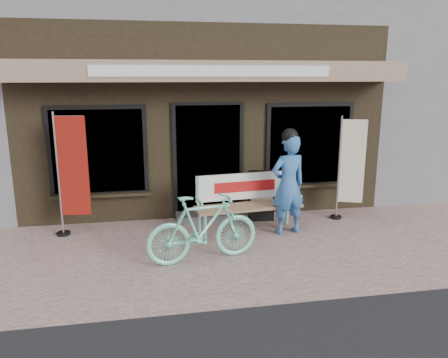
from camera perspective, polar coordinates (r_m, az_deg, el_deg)
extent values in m
plane|color=tan|center=(6.71, 0.54, -10.16)|extent=(70.00, 70.00, 0.00)
cube|color=black|center=(11.14, -4.39, 8.82)|extent=(7.00, 6.00, 3.60)
cube|color=gray|center=(7.78, -1.79, 13.89)|extent=(7.00, 0.80, 0.35)
cube|color=white|center=(7.38, -1.30, 13.92)|extent=(4.00, 0.02, 0.18)
cube|color=black|center=(8.26, -2.06, 2.34)|extent=(1.20, 0.06, 2.10)
cube|color=black|center=(8.25, -2.05, 2.33)|extent=(1.35, 0.04, 2.20)
cube|color=black|center=(8.17, -16.10, 3.49)|extent=(1.60, 0.06, 1.50)
cube|color=black|center=(8.73, 11.07, 4.37)|extent=(1.60, 0.06, 1.50)
cube|color=black|center=(8.16, -16.11, 3.48)|extent=(1.75, 0.04, 1.65)
cube|color=black|center=(8.72, 11.09, 4.36)|extent=(1.75, 0.04, 1.65)
cube|color=black|center=(8.28, -15.79, -2.04)|extent=(1.80, 0.18, 0.06)
cube|color=black|center=(8.83, 10.98, -0.82)|extent=(1.80, 0.18, 0.06)
cube|color=#59595B|center=(8.30, -1.76, -4.92)|extent=(1.30, 0.45, 0.15)
cylinder|color=#72E0BC|center=(7.24, -2.46, -6.51)|extent=(0.05, 0.05, 0.44)
cylinder|color=#72E0BC|center=(7.63, -3.22, -5.48)|extent=(0.05, 0.05, 0.44)
cylinder|color=#72E0BC|center=(7.79, 9.53, -5.25)|extent=(0.05, 0.05, 0.44)
cylinder|color=#72E0BC|center=(8.14, 8.26, -4.37)|extent=(0.05, 0.05, 0.44)
cube|color=#916E4F|center=(7.58, 3.25, -3.62)|extent=(1.91, 0.66, 0.05)
cylinder|color=#72E0BC|center=(7.47, -3.42, -1.81)|extent=(0.05, 0.05, 0.57)
cylinder|color=#72E0BC|center=(8.01, 8.52, -0.89)|extent=(0.05, 0.05, 0.57)
cube|color=white|center=(7.70, 2.71, -0.93)|extent=(1.76, 0.22, 0.47)
cube|color=#B21414|center=(7.68, 2.78, -0.98)|extent=(1.12, 0.13, 0.19)
cylinder|color=#72E0BC|center=(7.29, -3.28, -2.86)|extent=(0.09, 0.46, 0.04)
cylinder|color=#72E0BC|center=(7.86, 9.34, -1.82)|extent=(0.09, 0.46, 0.04)
imported|color=#3167AA|center=(7.51, 8.38, -0.77)|extent=(0.70, 0.53, 1.72)
sphere|color=black|center=(7.36, 8.60, 5.52)|extent=(0.33, 0.33, 0.28)
imported|color=#72E0BC|center=(6.41, -2.76, -6.44)|extent=(1.75, 0.77, 1.02)
cylinder|color=gray|center=(7.80, -20.83, 0.47)|extent=(0.04, 0.04, 2.11)
cylinder|color=gray|center=(7.59, -19.69, 7.74)|extent=(0.48, 0.08, 0.02)
cube|color=maroon|center=(7.70, -19.07, 1.55)|extent=(0.48, 0.08, 1.68)
cylinder|color=black|center=(8.08, -20.22, -6.68)|extent=(0.25, 0.25, 0.05)
cylinder|color=gray|center=(8.46, 14.77, 1.36)|extent=(0.04, 0.04, 1.97)
cylinder|color=gray|center=(8.35, 16.68, 7.43)|extent=(0.43, 0.17, 0.02)
cube|color=beige|center=(8.47, 16.45, 2.19)|extent=(0.43, 0.17, 1.56)
cylinder|color=black|center=(8.71, 14.39, -4.83)|extent=(0.27, 0.27, 0.04)
cube|color=black|center=(8.18, 4.89, -2.21)|extent=(0.49, 0.14, 0.97)
cube|color=beige|center=(8.10, 4.96, -1.58)|extent=(0.41, 0.07, 0.60)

